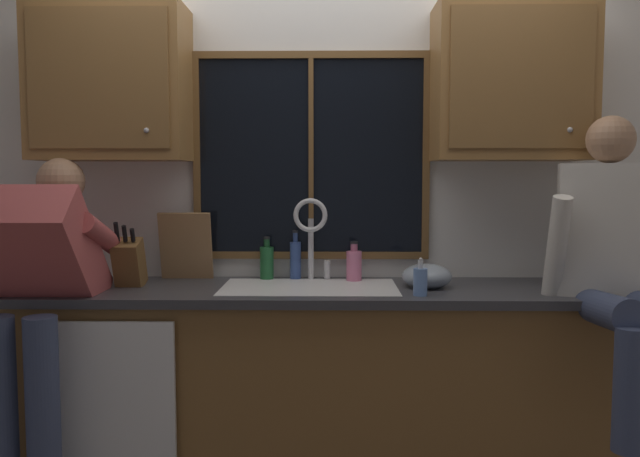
% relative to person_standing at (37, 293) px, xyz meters
% --- Properties ---
extents(back_wall, '(5.45, 0.12, 2.55)m').
position_rel_person_standing_xyz_m(back_wall, '(1.19, 0.65, 0.33)').
color(back_wall, silver).
rests_on(back_wall, floor).
extents(window_glass, '(1.10, 0.02, 0.95)m').
position_rel_person_standing_xyz_m(window_glass, '(1.12, 0.58, 0.58)').
color(window_glass, black).
extents(window_frame_top, '(1.17, 0.02, 0.04)m').
position_rel_person_standing_xyz_m(window_frame_top, '(1.12, 0.57, 1.07)').
color(window_frame_top, brown).
extents(window_frame_bottom, '(1.17, 0.02, 0.04)m').
position_rel_person_standing_xyz_m(window_frame_bottom, '(1.12, 0.57, 0.09)').
color(window_frame_bottom, brown).
extents(window_frame_left, '(0.03, 0.02, 0.95)m').
position_rel_person_standing_xyz_m(window_frame_left, '(0.55, 0.57, 0.58)').
color(window_frame_left, brown).
extents(window_frame_right, '(0.03, 0.02, 0.95)m').
position_rel_person_standing_xyz_m(window_frame_right, '(1.69, 0.57, 0.58)').
color(window_frame_right, brown).
extents(window_mullion_center, '(0.02, 0.02, 0.95)m').
position_rel_person_standing_xyz_m(window_mullion_center, '(1.12, 0.57, 0.58)').
color(window_mullion_center, brown).
extents(lower_cabinet_run, '(3.05, 0.58, 0.88)m').
position_rel_person_standing_xyz_m(lower_cabinet_run, '(1.19, 0.30, -0.50)').
color(lower_cabinet_run, brown).
rests_on(lower_cabinet_run, floor).
extents(countertop, '(3.11, 0.62, 0.04)m').
position_rel_person_standing_xyz_m(countertop, '(1.19, 0.28, -0.04)').
color(countertop, '#38383D').
rests_on(countertop, lower_cabinet_run).
extents(dishwasher_front, '(0.60, 0.02, 0.74)m').
position_rel_person_standing_xyz_m(dishwasher_front, '(0.27, -0.02, -0.49)').
color(dishwasher_front, white).
extents(upper_cabinet_left, '(0.71, 0.36, 0.72)m').
position_rel_person_standing_xyz_m(upper_cabinet_left, '(0.19, 0.42, 0.92)').
color(upper_cabinet_left, olive).
extents(upper_cabinet_right, '(0.71, 0.36, 0.72)m').
position_rel_person_standing_xyz_m(upper_cabinet_right, '(2.06, 0.42, 0.92)').
color(upper_cabinet_right, olive).
extents(sink, '(0.80, 0.46, 0.21)m').
position_rel_person_standing_xyz_m(sink, '(1.12, 0.29, -0.12)').
color(sink, silver).
rests_on(sink, lower_cabinet_run).
extents(faucet, '(0.18, 0.09, 0.40)m').
position_rel_person_standing_xyz_m(faucet, '(1.13, 0.47, 0.23)').
color(faucet, silver).
rests_on(faucet, countertop).
extents(person_standing, '(0.53, 0.71, 1.51)m').
position_rel_person_standing_xyz_m(person_standing, '(0.00, 0.00, 0.00)').
color(person_standing, '#384260').
rests_on(person_standing, floor).
extents(person_sitting_on_counter, '(0.54, 0.64, 1.26)m').
position_rel_person_standing_xyz_m(person_sitting_on_counter, '(2.39, 0.02, 0.16)').
color(person_sitting_on_counter, '#384260').
rests_on(person_sitting_on_counter, countertop).
extents(knife_block, '(0.12, 0.18, 0.32)m').
position_rel_person_standing_xyz_m(knife_block, '(0.29, 0.29, 0.09)').
color(knife_block, brown).
rests_on(knife_block, countertop).
extents(cutting_board, '(0.25, 0.09, 0.33)m').
position_rel_person_standing_xyz_m(cutting_board, '(0.51, 0.50, 0.14)').
color(cutting_board, '#997047').
rests_on(cutting_board, countertop).
extents(mixing_bowl, '(0.23, 0.23, 0.11)m').
position_rel_person_standing_xyz_m(mixing_bowl, '(1.66, 0.29, 0.03)').
color(mixing_bowl, '#8C99A8').
rests_on(mixing_bowl, countertop).
extents(soap_dispenser, '(0.06, 0.07, 0.16)m').
position_rel_person_standing_xyz_m(soap_dispenser, '(1.60, 0.09, 0.04)').
color(soap_dispenser, '#668CCC').
rests_on(soap_dispenser, countertop).
extents(bottle_green_glass, '(0.07, 0.07, 0.21)m').
position_rel_person_standing_xyz_m(bottle_green_glass, '(0.90, 0.52, 0.06)').
color(bottle_green_glass, '#1E592D').
rests_on(bottle_green_glass, countertop).
extents(bottle_tall_clear, '(0.07, 0.07, 0.19)m').
position_rel_person_standing_xyz_m(bottle_tall_clear, '(1.33, 0.47, 0.06)').
color(bottle_tall_clear, pink).
rests_on(bottle_tall_clear, countertop).
extents(bottle_amber_small, '(0.05, 0.05, 0.24)m').
position_rel_person_standing_xyz_m(bottle_amber_small, '(1.05, 0.53, 0.08)').
color(bottle_amber_small, '#334C8C').
rests_on(bottle_amber_small, countertop).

